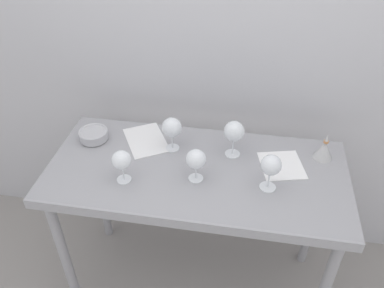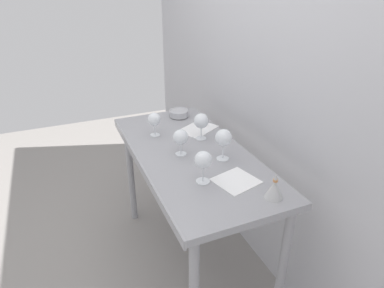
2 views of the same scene
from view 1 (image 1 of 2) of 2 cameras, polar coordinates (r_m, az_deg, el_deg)
ground_plane at (r=2.53m, az=0.56°, el=-19.07°), size 6.00×6.00×0.00m
back_wall at (r=2.05m, az=3.05°, el=14.12°), size 3.80×0.04×2.60m
steel_counter at (r=1.91m, az=0.68°, el=-6.01°), size 1.40×0.65×0.90m
wine_glass_near_center at (r=1.72m, az=0.57°, el=-2.33°), size 0.09×0.09×0.16m
wine_glass_far_right at (r=1.85m, az=6.12°, el=1.72°), size 0.10×0.10×0.19m
wine_glass_near_right at (r=1.70m, az=11.37°, el=-3.14°), size 0.09×0.09×0.18m
wine_glass_far_left at (r=1.89m, az=-2.94°, el=2.30°), size 0.10×0.10×0.18m
wine_glass_near_left at (r=1.74m, az=-10.18°, el=-2.41°), size 0.09×0.09×0.16m
tasting_sheet_upper at (r=2.03m, az=-6.67°, el=0.59°), size 0.29×0.32×0.00m
tasting_sheet_lower at (r=1.91m, az=12.86°, el=-3.02°), size 0.24×0.25×0.00m
tasting_bowl at (r=2.06m, az=-14.08°, el=1.31°), size 0.15×0.15×0.05m
decanter_funnel at (r=1.98m, az=18.59°, el=-0.81°), size 0.09×0.09×0.14m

